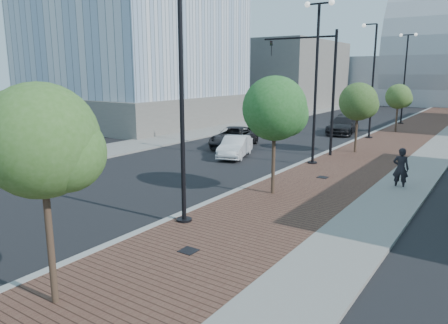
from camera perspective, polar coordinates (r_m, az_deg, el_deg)
The scene contains 21 objects.
sidewalk at distance 42.12m, azimuth 24.94°, elevation 3.61°, with size 7.00×140.00×0.12m, color #4C2D23.
curb at distance 42.79m, azimuth 20.32°, elevation 4.11°, with size 0.30×140.00×0.14m, color gray.
west_sidewalk at distance 47.53m, azimuth 4.90°, elevation 5.52°, with size 4.00×140.00×0.12m, color slate.
white_sedan at distance 27.39m, azimuth 1.52°, elevation 2.09°, with size 1.45×4.16×1.37m, color silver.
dark_car_mid at distance 31.10m, azimuth 1.37°, elevation 3.38°, with size 2.45×5.31×1.48m, color black.
dark_car_far at distance 39.36m, azimuth 15.74°, elevation 4.81°, with size 2.17×5.33×1.55m, color black.
pedestrian at distance 21.46m, azimuth 22.76°, elevation -0.82°, with size 0.72×0.47×1.98m, color black.
streetlight_1 at distance 14.76m, azimuth -6.06°, elevation 7.81°, with size 1.44×0.56×9.21m.
streetlight_2 at distance 25.09m, azimuth 12.30°, elevation 10.41°, with size 1.72×0.56×9.28m.
streetlight_3 at distance 36.54m, azimuth 19.25°, elevation 9.69°, with size 1.44×0.56×9.21m.
streetlight_4 at distance 48.20m, azimuth 23.20°, elevation 10.38°, with size 1.72×0.56×9.28m.
traffic_mast at distance 28.21m, azimuth 12.91°, elevation 10.86°, with size 5.09×0.20×8.00m.
tree_0 at distance 9.96m, azimuth -23.21°, elevation 2.56°, with size 2.56×2.55×5.23m.
tree_1 at distance 18.36m, azimuth 7.02°, elevation 7.15°, with size 2.79×2.79×5.29m.
tree_2 at distance 29.56m, azimuth 17.76°, elevation 7.75°, with size 2.54×2.51×4.77m.
tree_3 at distance 41.20m, azimuth 22.55°, elevation 8.16°, with size 2.29×2.22×4.40m.
tower_podium at distance 47.70m, azimuth -11.64°, elevation 7.08°, with size 19.00×19.00×3.00m, color #635F59.
convention_center at distance 87.10m, azimuth 26.64°, elevation 11.18°, with size 50.00×30.00×50.00m.
commercial_block_nw at distance 68.21m, azimuth 8.10°, elevation 11.57°, with size 14.00×20.00×10.00m, color slate.
utility_cover_1 at distance 13.08m, azimuth -4.82°, elevation -11.84°, with size 0.50×0.50×0.02m, color black.
utility_cover_2 at distance 22.27m, azimuth 13.18°, elevation -2.01°, with size 0.50×0.50×0.02m, color black.
Camera 1 is at (9.95, -1.28, 5.41)m, focal length 33.85 mm.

